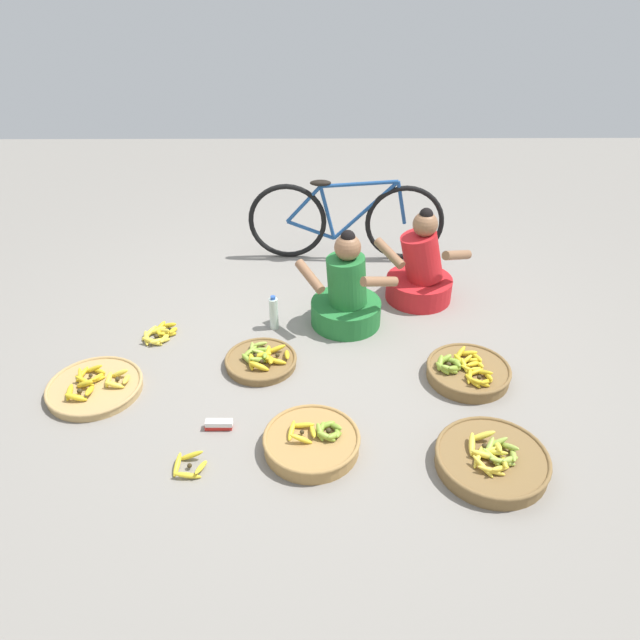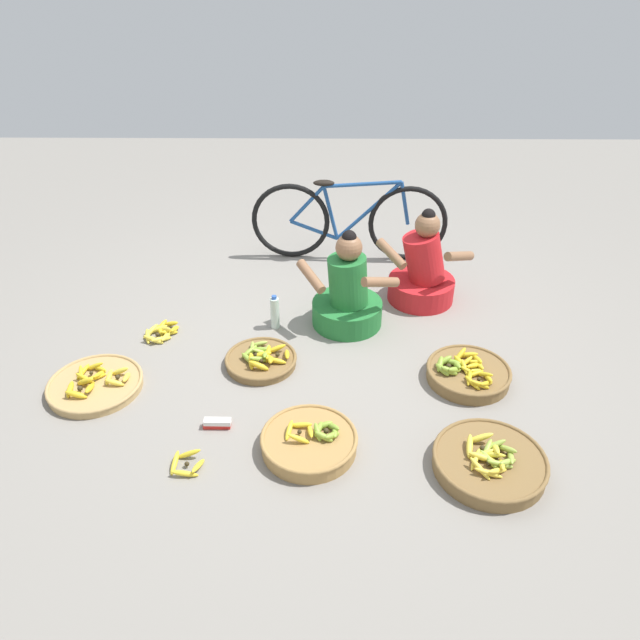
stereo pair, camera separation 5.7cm
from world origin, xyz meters
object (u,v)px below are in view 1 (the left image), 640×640
(banana_basket_back_right, at_px, (261,360))
(banana_basket_near_bicycle, at_px, (95,387))
(banana_basket_back_center, at_px, (312,442))
(vendor_woman_front, at_px, (346,295))
(loose_bananas_back_left, at_px, (160,334))
(banana_basket_mid_right, at_px, (492,460))
(water_bottle, at_px, (274,313))
(vendor_woman_behind, at_px, (420,271))
(packet_carton_stack, at_px, (219,424))
(banana_basket_near_vendor, at_px, (468,371))
(loose_bananas_front_right, at_px, (189,466))
(bicycle_leaning, at_px, (345,221))

(banana_basket_back_right, bearing_deg, banana_basket_near_bicycle, -165.67)
(banana_basket_near_bicycle, distance_m, banana_basket_back_center, 1.48)
(vendor_woman_front, bearing_deg, loose_bananas_back_left, -172.47)
(banana_basket_back_right, bearing_deg, vendor_woman_front, 41.18)
(banana_basket_mid_right, xyz_separation_m, water_bottle, (-1.27, 1.39, 0.07))
(banana_basket_back_right, height_order, banana_basket_near_bicycle, banana_basket_back_right)
(vendor_woman_behind, distance_m, banana_basket_near_bicycle, 2.52)
(banana_basket_back_right, xyz_separation_m, banana_basket_back_center, (0.35, -0.78, 0.01))
(vendor_woman_front, height_order, packet_carton_stack, vendor_woman_front)
(vendor_woman_front, height_order, vendor_woman_behind, vendor_woman_behind)
(banana_basket_near_vendor, distance_m, banana_basket_back_right, 1.37)
(banana_basket_mid_right, bearing_deg, vendor_woman_front, 117.03)
(vendor_woman_behind, distance_m, water_bottle, 1.21)
(banana_basket_back_center, xyz_separation_m, loose_bananas_front_right, (-0.67, -0.15, -0.03))
(banana_basket_back_center, bearing_deg, vendor_woman_behind, 63.06)
(banana_basket_near_bicycle, height_order, banana_basket_mid_right, banana_basket_mid_right)
(vendor_woman_behind, xyz_separation_m, banana_basket_back_center, (-0.84, -1.66, -0.19))
(banana_basket_mid_right, bearing_deg, banana_basket_near_bicycle, 164.45)
(banana_basket_back_right, bearing_deg, banana_basket_near_vendor, -6.26)
(vendor_woman_front, relative_size, loose_bananas_front_right, 4.02)
(banana_basket_back_center, bearing_deg, loose_bananas_back_left, 134.59)
(vendor_woman_behind, distance_m, loose_bananas_back_left, 2.03)
(vendor_woman_behind, height_order, loose_bananas_front_right, vendor_woman_behind)
(banana_basket_back_center, relative_size, loose_bananas_back_left, 1.91)
(banana_basket_near_vendor, xyz_separation_m, banana_basket_back_right, (-1.37, 0.15, -0.02))
(bicycle_leaning, distance_m, banana_basket_near_vendor, 1.91)
(vendor_woman_front, xyz_separation_m, packet_carton_stack, (-0.80, -1.13, -0.21))
(bicycle_leaning, xyz_separation_m, banana_basket_near_vendor, (0.74, -1.73, -0.30))
(vendor_woman_front, height_order, loose_bananas_back_left, vendor_woman_front)
(banana_basket_near_vendor, bearing_deg, banana_basket_mid_right, -92.49)
(banana_basket_back_right, height_order, banana_basket_mid_right, banana_basket_mid_right)
(banana_basket_near_vendor, height_order, loose_bananas_back_left, banana_basket_near_vendor)
(banana_basket_mid_right, height_order, packet_carton_stack, banana_basket_mid_right)
(loose_bananas_back_left, bearing_deg, bicycle_leaning, 41.78)
(banana_basket_near_vendor, bearing_deg, vendor_woman_front, 139.09)
(bicycle_leaning, relative_size, banana_basket_near_vendor, 3.10)
(banana_basket_mid_right, bearing_deg, banana_basket_near_vendor, 87.51)
(banana_basket_mid_right, bearing_deg, loose_bananas_back_left, 148.79)
(banana_basket_back_center, bearing_deg, banana_basket_mid_right, -8.33)
(packet_carton_stack, bearing_deg, vendor_woman_behind, 46.84)
(vendor_woman_front, bearing_deg, vendor_woman_behind, 30.74)
(water_bottle, bearing_deg, banana_basket_near_vendor, -25.00)
(banana_basket_mid_right, bearing_deg, loose_bananas_front_right, -179.79)
(banana_basket_near_vendor, xyz_separation_m, packet_carton_stack, (-1.57, -0.46, -0.03))
(water_bottle, xyz_separation_m, packet_carton_stack, (-0.27, -1.07, -0.10))
(banana_basket_near_bicycle, relative_size, water_bottle, 2.24)
(vendor_woman_front, relative_size, packet_carton_stack, 4.56)
(banana_basket_mid_right, xyz_separation_m, loose_bananas_back_left, (-2.09, 1.27, -0.03))
(banana_basket_back_right, height_order, banana_basket_back_center, banana_basket_back_center)
(vendor_woman_behind, bearing_deg, banana_basket_back_center, -116.94)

